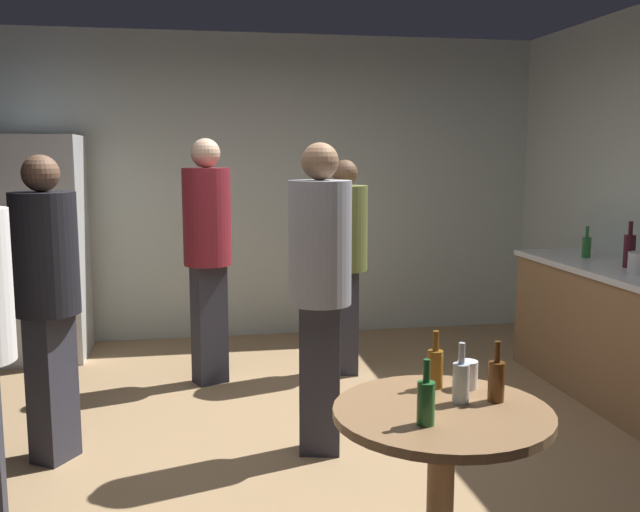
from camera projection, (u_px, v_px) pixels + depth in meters
name	position (u px, v px, depth m)	size (l,w,h in m)	color
ground_plane	(296.00, 457.00, 4.01)	(5.20, 5.20, 0.10)	#9E7C56
wall_back	(254.00, 188.00, 6.37)	(5.32, 0.06, 2.70)	beige
refrigerator	(39.00, 248.00, 5.71)	(0.70, 0.68, 1.80)	silver
kitchen_counter	(626.00, 336.00, 4.72)	(0.64, 2.08, 0.90)	olive
wine_bottle_on_counter	(629.00, 250.00, 4.72)	(0.08, 0.08, 0.31)	#3F141E
beer_bottle_on_counter	(587.00, 246.00, 5.17)	(0.06, 0.06, 0.23)	#26662D
foreground_table	(442.00, 436.00, 2.59)	(0.80, 0.80, 0.73)	olive
beer_bottle_amber	(435.00, 367.00, 2.79)	(0.06, 0.06, 0.23)	#8C5919
beer_bottle_brown	(496.00, 380.00, 2.64)	(0.06, 0.06, 0.23)	#593314
beer_bottle_green	(426.00, 401.00, 2.41)	(0.06, 0.06, 0.23)	#26662D
beer_bottle_clear	(461.00, 381.00, 2.62)	(0.06, 0.06, 0.23)	silver
plastic_cup_white	(468.00, 374.00, 2.79)	(0.08, 0.08, 0.11)	white
person_in_maroon_shirt	(207.00, 242.00, 5.03)	(0.45, 0.45, 1.76)	#2D2D38
person_in_olive_shirt	(344.00, 251.00, 5.26)	(0.41, 0.41, 1.61)	#2D2D38
person_in_black_shirt	(47.00, 286.00, 3.74)	(0.47, 0.47, 1.65)	#2D2D38
person_in_gray_shirt	(320.00, 275.00, 3.83)	(0.40, 0.40, 1.71)	#2D2D38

